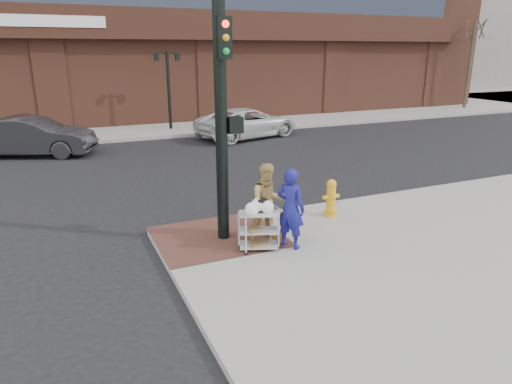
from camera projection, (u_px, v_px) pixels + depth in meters
name	position (u px, v px, depth m)	size (l,w,h in m)	color
ground	(258.00, 253.00, 9.90)	(220.00, 220.00, 0.00)	black
sidewalk_far	(240.00, 96.00, 42.63)	(65.00, 36.00, 0.15)	gray
brick_curb_ramp	(218.00, 236.00, 10.41)	(2.80, 2.40, 0.01)	#4B2A23
filler_block	(429.00, 9.00, 55.81)	(14.00, 20.00, 18.00)	slate
bare_tree_a	(476.00, 19.00, 31.69)	(1.80, 1.80, 7.20)	#382B21
lamp_post	(168.00, 82.00, 23.86)	(1.32, 0.22, 4.00)	black
traffic_signal_pole	(223.00, 120.00, 9.55)	(0.61, 0.51, 5.00)	black
woman_blue	(291.00, 208.00, 9.63)	(0.64, 0.42, 1.76)	navy
pedestrian_tan	(268.00, 203.00, 9.98)	(0.86, 0.67, 1.76)	tan
sedan_dark	(32.00, 137.00, 18.75)	(1.71, 4.91, 1.62)	black
minivan_white	(247.00, 123.00, 22.74)	(2.45, 5.30, 1.47)	silver
utility_cart	(259.00, 227.00, 9.61)	(0.91, 0.70, 1.12)	#A9A9AE
fire_hydrant	(331.00, 197.00, 11.58)	(0.46, 0.32, 0.97)	orange
newsbox_yellow	(18.00, 132.00, 20.83)	(0.40, 0.36, 0.95)	gold
newsbox_blue	(1.00, 134.00, 20.39)	(0.38, 0.34, 0.90)	#1C3FB6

